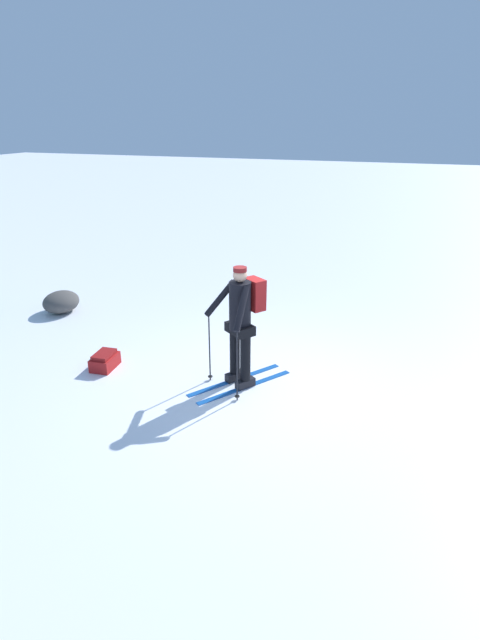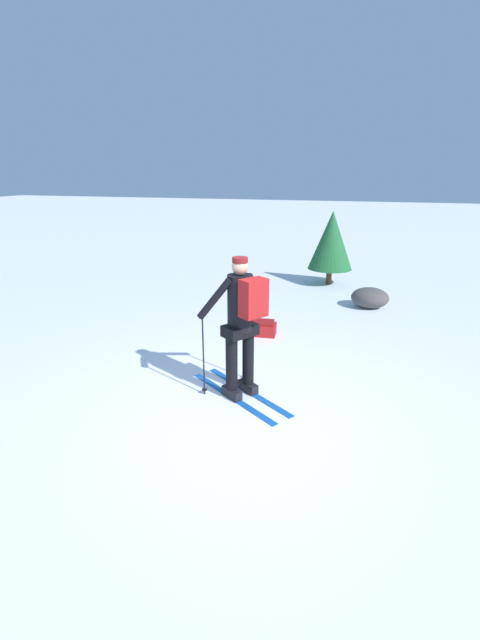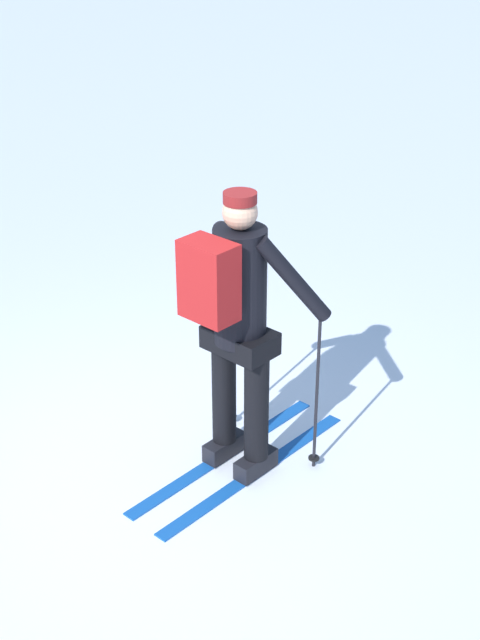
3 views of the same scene
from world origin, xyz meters
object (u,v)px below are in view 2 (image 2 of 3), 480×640
Objects in this scene: skier at (241,320)px; pine_tree at (331,240)px; dropped_backpack at (263,328)px; rock_boulder at (370,298)px.

pine_tree is (0.49, 6.20, 0.08)m from skier.
dropped_backpack is 4.19m from pine_tree.
pine_tree is at bearing 120.18° from rock_boulder.
skier is at bearing -94.56° from pine_tree.
pine_tree is at bearing 79.28° from dropped_backpack.
rock_boulder is (1.53, 4.42, -0.82)m from skier.
skier reaches higher than rock_boulder.
dropped_backpack is at bearing 96.84° from skier.
pine_tree reaches higher than skier.
skier reaches higher than dropped_backpack.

